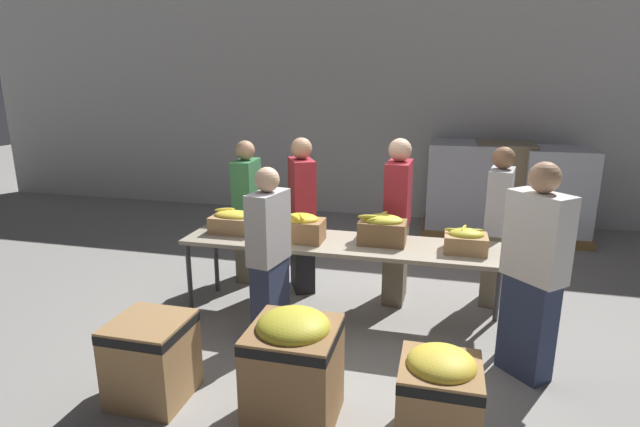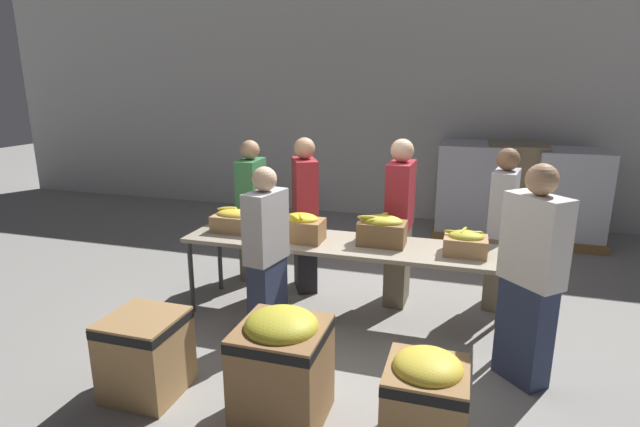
% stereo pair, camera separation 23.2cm
% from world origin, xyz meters
% --- Properties ---
extents(ground_plane, '(30.00, 30.00, 0.00)m').
position_xyz_m(ground_plane, '(0.00, 0.00, 0.00)').
color(ground_plane, gray).
extents(wall_back, '(16.00, 0.08, 4.00)m').
position_xyz_m(wall_back, '(0.00, 4.13, 2.00)').
color(wall_back, silver).
rests_on(wall_back, ground_plane).
extents(sorting_table, '(3.15, 0.73, 0.81)m').
position_xyz_m(sorting_table, '(0.00, 0.00, 0.76)').
color(sorting_table, '#9E937F').
rests_on(sorting_table, ground_plane).
extents(banana_box_0, '(0.49, 0.33, 0.24)m').
position_xyz_m(banana_box_0, '(-1.14, 0.05, 0.92)').
color(banana_box_0, tan).
rests_on(banana_box_0, sorting_table).
extents(banana_box_1, '(0.44, 0.33, 0.29)m').
position_xyz_m(banana_box_1, '(-0.40, -0.07, 0.95)').
color(banana_box_1, olive).
rests_on(banana_box_1, sorting_table).
extents(banana_box_2, '(0.46, 0.33, 0.30)m').
position_xyz_m(banana_box_2, '(0.38, 0.04, 0.96)').
color(banana_box_2, olive).
rests_on(banana_box_2, sorting_table).
extents(banana_box_3, '(0.40, 0.30, 0.23)m').
position_xyz_m(banana_box_3, '(1.16, -0.01, 0.92)').
color(banana_box_3, tan).
rests_on(banana_box_3, sorting_table).
extents(volunteer_0, '(0.25, 0.46, 1.68)m').
position_xyz_m(volunteer_0, '(-1.30, 0.76, 0.83)').
color(volunteer_0, '#6B604C').
rests_on(volunteer_0, ground_plane).
extents(volunteer_1, '(0.49, 0.50, 1.76)m').
position_xyz_m(volunteer_1, '(1.65, -0.62, 0.87)').
color(volunteer_1, '#2D3856').
rests_on(volunteer_1, ground_plane).
extents(volunteer_2, '(0.42, 0.52, 1.74)m').
position_xyz_m(volunteer_2, '(-0.59, 0.62, 0.87)').
color(volunteer_2, black).
rests_on(volunteer_2, ground_plane).
extents(volunteer_3, '(0.30, 0.47, 1.62)m').
position_xyz_m(volunteer_3, '(-0.55, -0.59, 0.81)').
color(volunteer_3, '#2D3856').
rests_on(volunteer_3, ground_plane).
extents(volunteer_4, '(0.25, 0.48, 1.77)m').
position_xyz_m(volunteer_4, '(0.48, 0.56, 0.88)').
color(volunteer_4, '#6B604C').
rests_on(volunteer_4, ground_plane).
extents(volunteer_5, '(0.30, 0.49, 1.69)m').
position_xyz_m(volunteer_5, '(1.50, 0.76, 0.84)').
color(volunteer_5, '#6B604C').
rests_on(volunteer_5, ground_plane).
extents(donation_bin_0, '(0.54, 0.54, 0.63)m').
position_xyz_m(donation_bin_0, '(-1.11, -1.64, 0.34)').
color(donation_bin_0, '#A37A4C').
rests_on(donation_bin_0, ground_plane).
extents(donation_bin_1, '(0.60, 0.60, 0.83)m').
position_xyz_m(donation_bin_1, '(-0.00, -1.64, 0.44)').
color(donation_bin_1, olive).
rests_on(donation_bin_1, ground_plane).
extents(donation_bin_2, '(0.52, 0.52, 0.69)m').
position_xyz_m(donation_bin_2, '(0.98, -1.64, 0.36)').
color(donation_bin_2, '#A37A4C').
rests_on(donation_bin_2, ground_plane).
extents(pallet_stack_0, '(1.03, 1.03, 1.38)m').
position_xyz_m(pallet_stack_0, '(2.55, 3.37, 0.68)').
color(pallet_stack_0, olive).
rests_on(pallet_stack_0, ground_plane).
extents(pallet_stack_1, '(0.91, 0.91, 1.43)m').
position_xyz_m(pallet_stack_1, '(1.80, 3.42, 0.71)').
color(pallet_stack_1, olive).
rests_on(pallet_stack_1, ground_plane).
extents(pallet_stack_2, '(1.15, 1.15, 1.42)m').
position_xyz_m(pallet_stack_2, '(1.22, 3.43, 0.70)').
color(pallet_stack_2, olive).
rests_on(pallet_stack_2, ground_plane).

